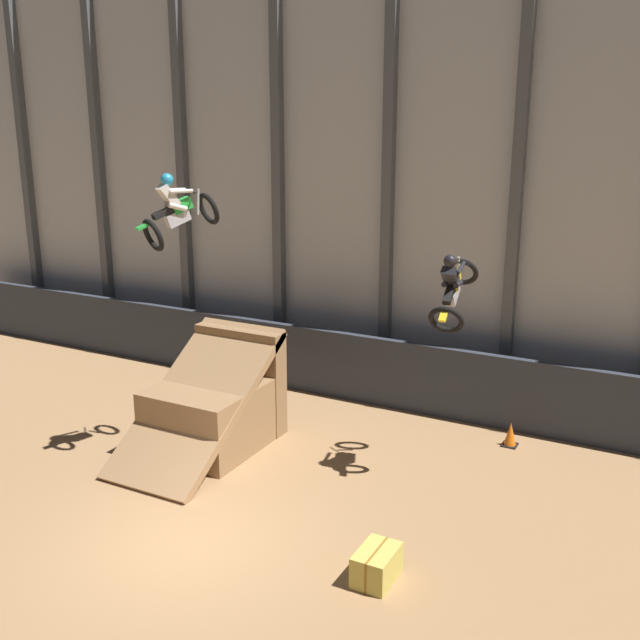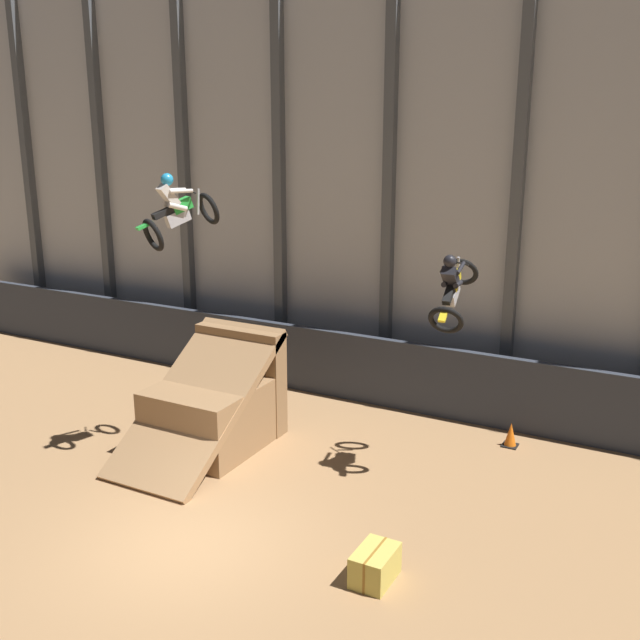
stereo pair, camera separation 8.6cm
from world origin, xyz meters
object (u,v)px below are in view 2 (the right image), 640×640
hay_bale_trackside (375,565)px  rider_bike_left_air (177,212)px  rider_bike_right_air (453,288)px  dirt_ramp (217,405)px  traffic_cone_near_ramp (511,435)px

hay_bale_trackside → rider_bike_left_air: bearing=157.5°
rider_bike_left_air → rider_bike_right_air: rider_bike_left_air is taller
dirt_ramp → hay_bale_trackside: dirt_ramp is taller
dirt_ramp → rider_bike_right_air: (5.29, 0.99, 3.20)m
traffic_cone_near_ramp → hay_bale_trackside: bearing=-95.9°
rider_bike_left_air → hay_bale_trackside: 8.17m
dirt_ramp → rider_bike_right_air: 6.27m
dirt_ramp → rider_bike_right_air: size_ratio=2.26×
rider_bike_right_air → hay_bale_trackside: (0.26, -4.26, -3.87)m
dirt_ramp → rider_bike_left_air: bearing=-102.2°
rider_bike_right_air → hay_bale_trackside: rider_bike_right_air is taller
rider_bike_right_air → hay_bale_trackside: bearing=-91.3°
rider_bike_left_air → hay_bale_trackside: size_ratio=2.05×
rider_bike_left_air → traffic_cone_near_ramp: rider_bike_left_air is taller
rider_bike_left_air → traffic_cone_near_ramp: 9.19m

